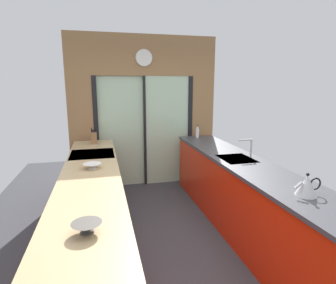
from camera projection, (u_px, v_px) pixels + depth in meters
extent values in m
cube|color=#38383D|center=(168.00, 231.00, 3.54)|extent=(5.04, 7.60, 0.02)
cube|color=olive|center=(143.00, 55.00, 4.77)|extent=(2.64, 0.08, 0.70)
cube|color=#B2D1AD|center=(122.00, 132.00, 4.97)|extent=(0.80, 0.02, 2.00)
cube|color=#B2D1AD|center=(167.00, 131.00, 5.12)|extent=(0.80, 0.02, 2.00)
cube|color=black|center=(97.00, 134.00, 4.84)|extent=(0.08, 0.10, 2.00)
cube|color=black|center=(189.00, 130.00, 5.25)|extent=(0.08, 0.10, 2.00)
cube|color=black|center=(145.00, 132.00, 5.05)|extent=(0.04, 0.10, 2.00)
cube|color=olive|center=(82.00, 134.00, 4.79)|extent=(0.42, 0.08, 2.00)
cube|color=olive|center=(202.00, 129.00, 5.30)|extent=(0.42, 0.08, 2.00)
cylinder|color=white|center=(144.00, 58.00, 4.72)|extent=(0.27, 0.03, 0.27)
torus|color=beige|center=(144.00, 58.00, 4.72)|extent=(0.29, 0.02, 0.29)
cube|color=red|center=(91.00, 252.00, 2.36)|extent=(0.58, 2.55, 0.88)
cube|color=red|center=(95.00, 173.00, 4.45)|extent=(0.58, 0.65, 0.88)
cube|color=tan|center=(90.00, 177.00, 2.86)|extent=(0.62, 3.80, 0.04)
cube|color=red|center=(246.00, 201.00, 3.37)|extent=(0.58, 3.80, 0.88)
cube|color=#3D3D42|center=(248.00, 165.00, 3.28)|extent=(0.62, 3.80, 0.04)
cube|color=#B7BABC|center=(236.00, 160.00, 3.51)|extent=(0.40, 0.48, 0.05)
cylinder|color=#B7BABC|center=(251.00, 148.00, 3.53)|extent=(0.02, 0.02, 0.25)
cylinder|color=#B7BABC|center=(245.00, 140.00, 3.49)|extent=(0.18, 0.02, 0.02)
cube|color=black|center=(94.00, 187.00, 3.85)|extent=(0.58, 0.60, 0.88)
cube|color=black|center=(115.00, 182.00, 3.91)|extent=(0.01, 0.48, 0.28)
cube|color=black|center=(92.00, 155.00, 3.76)|extent=(0.58, 0.60, 0.03)
cylinder|color=#B7BABC|center=(116.00, 164.00, 3.68)|extent=(0.02, 0.04, 0.04)
cylinder|color=#B7BABC|center=(115.00, 161.00, 3.85)|extent=(0.02, 0.04, 0.04)
cylinder|color=#B7BABC|center=(114.00, 157.00, 4.02)|extent=(0.02, 0.04, 0.04)
cylinder|color=#514C47|center=(87.00, 232.00, 1.74)|extent=(0.09, 0.09, 0.01)
cone|color=#514C47|center=(87.00, 227.00, 1.73)|extent=(0.19, 0.19, 0.06)
cylinder|color=silver|center=(92.00, 168.00, 3.09)|extent=(0.09, 0.09, 0.01)
cone|color=silver|center=(92.00, 166.00, 3.08)|extent=(0.21, 0.21, 0.05)
cube|color=brown|center=(94.00, 138.00, 4.39)|extent=(0.08, 0.14, 0.19)
cylinder|color=black|center=(91.00, 130.00, 4.35)|extent=(0.02, 0.02, 0.08)
cylinder|color=black|center=(93.00, 131.00, 4.36)|extent=(0.02, 0.02, 0.05)
cylinder|color=black|center=(94.00, 131.00, 4.36)|extent=(0.02, 0.02, 0.05)
cylinder|color=black|center=(95.00, 130.00, 4.37)|extent=(0.02, 0.02, 0.08)
cylinder|color=black|center=(96.00, 130.00, 4.37)|extent=(0.02, 0.02, 0.08)
cone|color=#B7BABC|center=(307.00, 186.00, 2.32)|extent=(0.18, 0.18, 0.18)
sphere|color=black|center=(308.00, 174.00, 2.30)|extent=(0.03, 0.03, 0.03)
cylinder|color=#B7BABC|center=(298.00, 186.00, 2.30)|extent=(0.08, 0.02, 0.07)
torus|color=black|center=(315.00, 184.00, 2.34)|extent=(0.11, 0.01, 0.11)
cylinder|color=silver|center=(197.00, 133.00, 4.90)|extent=(0.06, 0.06, 0.16)
cylinder|color=silver|center=(197.00, 127.00, 4.88)|extent=(0.03, 0.03, 0.04)
cylinder|color=black|center=(197.00, 126.00, 4.88)|extent=(0.03, 0.03, 0.01)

